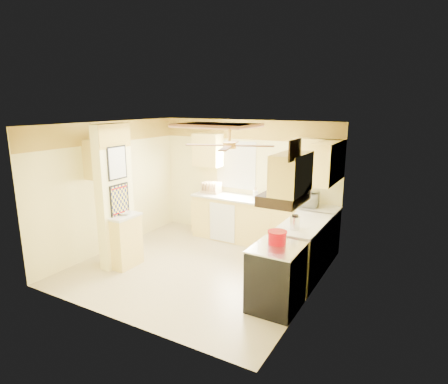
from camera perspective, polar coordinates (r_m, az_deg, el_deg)
The scene contains 34 objects.
floor at distance 6.75m, azimuth -3.94°, elevation -11.44°, with size 4.00×4.00×0.00m, color tan.
ceiling at distance 6.13m, azimuth -4.31°, elevation 10.27°, with size 4.00×4.00×0.00m, color white.
wall_back at distance 7.94m, azimuth 3.47°, elevation 1.89°, with size 4.00×4.00×0.00m, color #FFF19B.
wall_front at distance 4.93m, azimuth -16.46°, elevation -5.90°, with size 4.00×4.00×0.00m, color #FFF19B.
wall_left at distance 7.59m, azimuth -16.81°, elevation 0.80°, with size 3.80×3.80×0.00m, color #FFF19B.
wall_right at distance 5.52m, azimuth 13.53°, elevation -3.64°, with size 3.80×3.80×0.00m, color #FFF19B.
wallpaper_border at distance 7.78m, azimuth 3.52°, elevation 9.46°, with size 4.00×0.02×0.40m, color #FAD749.
partition_column at distance 6.76m, azimuth -16.32°, elevation -0.67°, with size 0.20×0.70×2.50m, color #FFF19B.
partition_ledge at distance 6.84m, azimuth -14.58°, elevation -7.41°, with size 0.25×0.55×0.90m, color #FFE577.
ledge_top at distance 6.70m, azimuth -14.81°, elevation -3.65°, with size 0.28×0.58×0.04m, color silver.
lower_cabinets_back at distance 7.67m, azimuth 5.77°, elevation -4.74°, with size 3.00×0.60×0.90m, color #FFE577.
lower_cabinets_right at distance 6.40m, azimuth 12.05°, elevation -8.74°, with size 0.60×1.40×0.90m, color #FFE577.
countertop_back at distance 7.53m, azimuth 5.82°, elevation -1.36°, with size 3.04×0.64×0.04m, color silver.
countertop_right at distance 6.25m, azimuth 12.17°, elevation -4.73°, with size 0.64×1.44×0.04m, color silver.
dishwasher_panel at distance 7.73m, azimuth -0.28°, elevation -4.68°, with size 0.58×0.02×0.80m, color white.
window at distance 7.98m, azimuth 1.85°, elevation 4.16°, with size 0.92×0.02×1.02m.
upper_cab_back_left at distance 8.10m, azimuth -2.46°, elevation 6.43°, with size 0.60×0.35×0.70m, color #FFE577.
upper_cab_back_right at distance 7.13m, azimuth 14.21°, elevation 5.09°, with size 0.90×0.35×0.70m, color #FFE577.
upper_cab_right at distance 6.61m, azimuth 15.40°, elevation 4.38°, with size 0.35×1.00×0.70m, color #FFE577.
upper_cab_left_wall at distance 7.19m, azimuth -17.59°, elevation 4.94°, with size 0.35×0.75×0.70m, color #FFE577.
upper_cab_over_stove at distance 4.89m, azimuth 10.20°, elevation 2.80°, with size 0.35×0.76×0.52m, color #FFE577.
stove at distance 5.41m, azimuth 7.95°, elevation -12.73°, with size 0.68×0.77×0.92m.
range_hood at distance 4.99m, azimuth 9.12°, elevation -0.83°, with size 0.50×0.76×0.14m, color black.
poster_menu at distance 6.57m, azimuth -15.98°, elevation 4.29°, with size 0.02×0.42×0.57m.
poster_nashville at distance 6.70m, azimuth -15.62°, elevation -1.21°, with size 0.02×0.42×0.57m.
ceiling_light_panel at distance 6.51m, azimuth -1.08°, elevation 10.09°, with size 1.35×0.95×0.06m.
ceiling_fan at distance 5.04m, azimuth 0.83°, elevation 7.18°, with size 1.15×1.15×0.26m.
vent_grate at distance 4.46m, azimuth 10.76°, elevation 6.32°, with size 0.02×0.40×0.25m, color black.
microwave at distance 7.18m, azimuth 12.16°, elevation -1.03°, with size 0.50×0.34×0.28m, color white.
bowl at distance 6.74m, azimuth -14.80°, elevation -3.14°, with size 0.20×0.20×0.05m, color white.
dutch_oven at distance 5.31m, azimuth 8.10°, elevation -6.84°, with size 0.28×0.28×0.18m.
kettle at distance 5.85m, azimuth 10.75°, elevation -4.58°, with size 0.15×0.15×0.23m.
dish_rack at distance 8.09m, azimuth -1.96°, elevation 0.48°, with size 0.41×0.31×0.23m.
utensil_crock at distance 7.70m, azimuth 4.83°, elevation -0.30°, with size 0.11×0.11×0.22m.
Camera 1 is at (3.40, -5.09, 2.83)m, focal length 30.00 mm.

